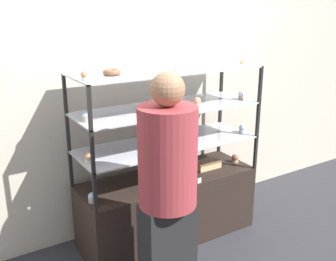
# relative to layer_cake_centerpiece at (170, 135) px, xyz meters

# --- Properties ---
(ground_plane) EXTENTS (20.00, 20.00, 0.00)m
(ground_plane) POSITION_rel_layer_cake_centerpiece_xyz_m (-0.04, -0.03, -0.92)
(ground_plane) COLOR #2D2D33
(back_wall) EXTENTS (8.00, 0.05, 2.60)m
(back_wall) POSITION_rel_layer_cake_centerpiece_xyz_m (-0.04, 0.38, 0.38)
(back_wall) COLOR beige
(back_wall) RESTS_ON ground_plane
(display_base) EXTENTS (1.50, 0.52, 0.57)m
(display_base) POSITION_rel_layer_cake_centerpiece_xyz_m (-0.04, -0.03, -0.63)
(display_base) COLOR black
(display_base) RESTS_ON ground_plane
(display_riser_lower) EXTENTS (1.50, 0.52, 0.30)m
(display_riser_lower) POSITION_rel_layer_cake_centerpiece_xyz_m (-0.04, -0.03, -0.07)
(display_riser_lower) COLOR black
(display_riser_lower) RESTS_ON display_base
(display_riser_middle) EXTENTS (1.50, 0.52, 0.30)m
(display_riser_middle) POSITION_rel_layer_cake_centerpiece_xyz_m (-0.04, -0.03, 0.23)
(display_riser_middle) COLOR black
(display_riser_middle) RESTS_ON display_riser_lower
(display_riser_upper) EXTENTS (1.50, 0.52, 0.30)m
(display_riser_upper) POSITION_rel_layer_cake_centerpiece_xyz_m (-0.04, -0.03, 0.53)
(display_riser_upper) COLOR black
(display_riser_upper) RESTS_ON display_riser_middle
(layer_cake_centerpiece) EXTENTS (0.18, 0.18, 0.10)m
(layer_cake_centerpiece) POSITION_rel_layer_cake_centerpiece_xyz_m (0.00, 0.00, 0.00)
(layer_cake_centerpiece) COLOR #C66660
(layer_cake_centerpiece) RESTS_ON display_riser_lower
(sheet_cake_frosted) EXTENTS (0.23, 0.13, 0.06)m
(sheet_cake_frosted) POSITION_rel_layer_cake_centerpiece_xyz_m (0.35, -0.05, -0.32)
(sheet_cake_frosted) COLOR #DBBC84
(sheet_cake_frosted) RESTS_ON display_base
(cupcake_0) EXTENTS (0.06, 0.06, 0.08)m
(cupcake_0) POSITION_rel_layer_cake_centerpiece_xyz_m (-0.74, -0.12, -0.31)
(cupcake_0) COLOR #CCB28C
(cupcake_0) RESTS_ON display_base
(cupcake_1) EXTENTS (0.06, 0.06, 0.08)m
(cupcake_1) POSITION_rel_layer_cake_centerpiece_xyz_m (-0.05, -0.08, -0.31)
(cupcake_1) COLOR beige
(cupcake_1) RESTS_ON display_base
(cupcake_2) EXTENTS (0.06, 0.06, 0.08)m
(cupcake_2) POSITION_rel_layer_cake_centerpiece_xyz_m (0.65, -0.08, -0.31)
(cupcake_2) COLOR #CCB28C
(cupcake_2) RESTS_ON display_base
(price_tag_0) EXTENTS (0.04, 0.00, 0.04)m
(price_tag_0) POSITION_rel_layer_cake_centerpiece_xyz_m (0.11, -0.27, -0.33)
(price_tag_0) COLOR white
(price_tag_0) RESTS_ON display_base
(cupcake_3) EXTENTS (0.06, 0.06, 0.08)m
(cupcake_3) POSITION_rel_layer_cake_centerpiece_xyz_m (-0.73, -0.09, -0.01)
(cupcake_3) COLOR beige
(cupcake_3) RESTS_ON display_riser_lower
(cupcake_4) EXTENTS (0.06, 0.06, 0.08)m
(cupcake_4) POSITION_rel_layer_cake_centerpiece_xyz_m (0.66, -0.14, -0.01)
(cupcake_4) COLOR white
(cupcake_4) RESTS_ON display_riser_lower
(price_tag_1) EXTENTS (0.04, 0.00, 0.04)m
(price_tag_1) POSITION_rel_layer_cake_centerpiece_xyz_m (-0.17, -0.27, -0.03)
(price_tag_1) COLOR white
(price_tag_1) RESTS_ON display_riser_lower
(cupcake_5) EXTENTS (0.06, 0.06, 0.07)m
(cupcake_5) POSITION_rel_layer_cake_centerpiece_xyz_m (-0.73, -0.08, 0.28)
(cupcake_5) COLOR #CCB28C
(cupcake_5) RESTS_ON display_riser_middle
(cupcake_6) EXTENTS (0.06, 0.06, 0.07)m
(cupcake_6) POSITION_rel_layer_cake_centerpiece_xyz_m (-0.28, -0.09, 0.28)
(cupcake_6) COLOR #CCB28C
(cupcake_6) RESTS_ON display_riser_middle
(cupcake_7) EXTENTS (0.06, 0.06, 0.07)m
(cupcake_7) POSITION_rel_layer_cake_centerpiece_xyz_m (0.18, -0.12, 0.28)
(cupcake_7) COLOR #CCB28C
(cupcake_7) RESTS_ON display_riser_middle
(cupcake_8) EXTENTS (0.06, 0.06, 0.07)m
(cupcake_8) POSITION_rel_layer_cake_centerpiece_xyz_m (0.64, -0.13, 0.28)
(cupcake_8) COLOR #CCB28C
(cupcake_8) RESTS_ON display_riser_middle
(price_tag_2) EXTENTS (0.04, 0.00, 0.04)m
(price_tag_2) POSITION_rel_layer_cake_centerpiece_xyz_m (0.06, -0.27, 0.27)
(price_tag_2) COLOR white
(price_tag_2) RESTS_ON display_riser_middle
(cupcake_9) EXTENTS (0.06, 0.06, 0.07)m
(cupcake_9) POSITION_rel_layer_cake_centerpiece_xyz_m (-0.74, -0.15, 0.58)
(cupcake_9) COLOR white
(cupcake_9) RESTS_ON display_riser_upper
(cupcake_10) EXTENTS (0.06, 0.06, 0.07)m
(cupcake_10) POSITION_rel_layer_cake_centerpiece_xyz_m (-0.03, -0.15, 0.58)
(cupcake_10) COLOR beige
(cupcake_10) RESTS_ON display_riser_upper
(cupcake_11) EXTENTS (0.06, 0.06, 0.07)m
(cupcake_11) POSITION_rel_layer_cake_centerpiece_xyz_m (0.66, -0.10, 0.58)
(cupcake_11) COLOR #CCB28C
(cupcake_11) RESTS_ON display_riser_upper
(price_tag_3) EXTENTS (0.04, 0.00, 0.04)m
(price_tag_3) POSITION_rel_layer_cake_centerpiece_xyz_m (-0.50, -0.27, 0.57)
(price_tag_3) COLOR white
(price_tag_3) RESTS_ON display_riser_upper
(donut_glazed) EXTENTS (0.13, 0.13, 0.04)m
(donut_glazed) POSITION_rel_layer_cake_centerpiece_xyz_m (-0.51, -0.04, 0.57)
(donut_glazed) COLOR brown
(donut_glazed) RESTS_ON display_riser_upper
(customer_figure) EXTENTS (0.37, 0.37, 1.57)m
(customer_figure) POSITION_rel_layer_cake_centerpiece_xyz_m (-0.45, -0.69, -0.08)
(customer_figure) COLOR black
(customer_figure) RESTS_ON ground_plane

